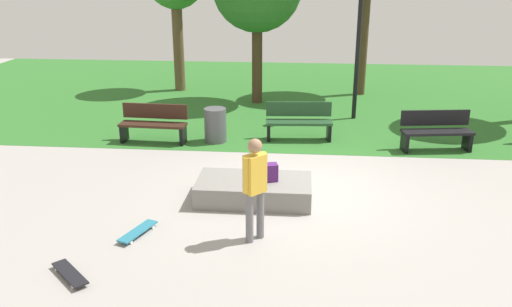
% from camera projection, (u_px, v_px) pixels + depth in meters
% --- Properties ---
extents(ground_plane, '(28.00, 28.00, 0.00)m').
position_uv_depth(ground_plane, '(302.00, 189.00, 10.11)').
color(ground_plane, '#9E9993').
extents(grass_lawn, '(26.60, 12.02, 0.01)m').
position_uv_depth(grass_lawn, '(304.00, 94.00, 17.61)').
color(grass_lawn, '#2D6B28').
rests_on(grass_lawn, ground_plane).
extents(concrete_ledge, '(2.06, 1.10, 0.39)m').
position_uv_depth(concrete_ledge, '(254.00, 190.00, 9.58)').
color(concrete_ledge, gray).
rests_on(concrete_ledge, ground_plane).
extents(backpack_on_ledge, '(0.32, 0.27, 0.32)m').
position_uv_depth(backpack_on_ledge, '(270.00, 172.00, 9.43)').
color(backpack_on_ledge, '#4C1E66').
rests_on(backpack_on_ledge, concrete_ledge).
extents(skater_performing_trick, '(0.37, 0.37, 1.65)m').
position_uv_depth(skater_performing_trick, '(255.00, 182.00, 7.92)').
color(skater_performing_trick, slate).
rests_on(skater_performing_trick, ground_plane).
extents(skateboard_by_ledge, '(0.47, 0.82, 0.08)m').
position_uv_depth(skateboard_by_ledge, '(138.00, 231.00, 8.35)').
color(skateboard_by_ledge, teal).
rests_on(skateboard_by_ledge, ground_plane).
extents(skateboard_spare, '(0.72, 0.70, 0.08)m').
position_uv_depth(skateboard_spare, '(70.00, 273.00, 7.21)').
color(skateboard_spare, black).
rests_on(skateboard_spare, ground_plane).
extents(park_bench_far_right, '(1.63, 0.58, 0.91)m').
position_uv_depth(park_bench_far_right, '(299.00, 120.00, 12.85)').
color(park_bench_far_right, '#1E4223').
rests_on(park_bench_far_right, ground_plane).
extents(park_bench_far_left, '(1.62, 0.55, 0.91)m').
position_uv_depth(park_bench_far_left, '(154.00, 123.00, 12.67)').
color(park_bench_far_left, '#331E14').
rests_on(park_bench_far_left, ground_plane).
extents(park_bench_center_lawn, '(1.65, 0.69, 0.91)m').
position_uv_depth(park_bench_center_lawn, '(436.00, 130.00, 12.11)').
color(park_bench_center_lawn, black).
rests_on(park_bench_center_lawn, ground_plane).
extents(lamp_post, '(0.28, 0.28, 4.09)m').
position_uv_depth(lamp_post, '(359.00, 28.00, 13.97)').
color(lamp_post, black).
rests_on(lamp_post, ground_plane).
extents(trash_bin, '(0.53, 0.53, 0.83)m').
position_uv_depth(trash_bin, '(215.00, 125.00, 12.71)').
color(trash_bin, '#4C4C51').
rests_on(trash_bin, ground_plane).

